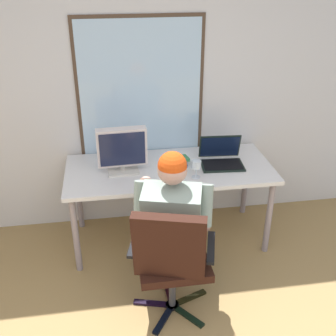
{
  "coord_description": "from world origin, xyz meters",
  "views": [
    {
      "loc": [
        -0.22,
        -0.97,
        2.33
      ],
      "look_at": [
        0.19,
        1.69,
        0.94
      ],
      "focal_mm": 44.27,
      "sensor_mm": 36.0,
      "label": 1
    }
  ],
  "objects_px": {
    "wine_glass": "(196,166)",
    "crt_monitor": "(122,149)",
    "desk": "(169,175)",
    "laptop": "(221,157)",
    "book_stack": "(177,162)",
    "person_seated": "(174,222)",
    "office_chair": "(171,257)"
  },
  "relations": [
    {
      "from": "desk",
      "to": "crt_monitor",
      "type": "distance_m",
      "value": 0.48
    },
    {
      "from": "desk",
      "to": "person_seated",
      "type": "bearing_deg",
      "value": -96.48
    },
    {
      "from": "laptop",
      "to": "desk",
      "type": "bearing_deg",
      "value": -177.43
    },
    {
      "from": "desk",
      "to": "person_seated",
      "type": "xyz_separation_m",
      "value": [
        -0.08,
        -0.69,
        -0.0
      ]
    },
    {
      "from": "wine_glass",
      "to": "office_chair",
      "type": "bearing_deg",
      "value": -113.81
    },
    {
      "from": "person_seated",
      "to": "book_stack",
      "type": "bearing_deg",
      "value": 78.16
    },
    {
      "from": "person_seated",
      "to": "wine_glass",
      "type": "relative_size",
      "value": 8.45
    },
    {
      "from": "office_chair",
      "to": "person_seated",
      "type": "xyz_separation_m",
      "value": [
        0.06,
        0.24,
        0.11
      ]
    },
    {
      "from": "crt_monitor",
      "to": "wine_glass",
      "type": "relative_size",
      "value": 2.75
    },
    {
      "from": "wine_glass",
      "to": "book_stack",
      "type": "bearing_deg",
      "value": 116.09
    },
    {
      "from": "wine_glass",
      "to": "laptop",
      "type": "bearing_deg",
      "value": 39.59
    },
    {
      "from": "book_stack",
      "to": "person_seated",
      "type": "bearing_deg",
      "value": -101.84
    },
    {
      "from": "wine_glass",
      "to": "desk",
      "type": "bearing_deg",
      "value": 132.82
    },
    {
      "from": "laptop",
      "to": "book_stack",
      "type": "relative_size",
      "value": 1.99
    },
    {
      "from": "desk",
      "to": "book_stack",
      "type": "height_order",
      "value": "book_stack"
    },
    {
      "from": "wine_glass",
      "to": "book_stack",
      "type": "distance_m",
      "value": 0.27
    },
    {
      "from": "desk",
      "to": "wine_glass",
      "type": "relative_size",
      "value": 11.74
    },
    {
      "from": "wine_glass",
      "to": "crt_monitor",
      "type": "bearing_deg",
      "value": 161.08
    },
    {
      "from": "laptop",
      "to": "book_stack",
      "type": "bearing_deg",
      "value": 178.51
    },
    {
      "from": "desk",
      "to": "wine_glass",
      "type": "distance_m",
      "value": 0.32
    },
    {
      "from": "crt_monitor",
      "to": "book_stack",
      "type": "distance_m",
      "value": 0.49
    },
    {
      "from": "desk",
      "to": "laptop",
      "type": "height_order",
      "value": "laptop"
    },
    {
      "from": "wine_glass",
      "to": "book_stack",
      "type": "relative_size",
      "value": 0.79
    },
    {
      "from": "desk",
      "to": "wine_glass",
      "type": "bearing_deg",
      "value": -47.18
    },
    {
      "from": "person_seated",
      "to": "crt_monitor",
      "type": "distance_m",
      "value": 0.81
    },
    {
      "from": "desk",
      "to": "laptop",
      "type": "relative_size",
      "value": 4.63
    },
    {
      "from": "book_stack",
      "to": "crt_monitor",
      "type": "bearing_deg",
      "value": -175.92
    },
    {
      "from": "desk",
      "to": "laptop",
      "type": "bearing_deg",
      "value": 2.57
    },
    {
      "from": "office_chair",
      "to": "person_seated",
      "type": "distance_m",
      "value": 0.27
    },
    {
      "from": "office_chair",
      "to": "person_seated",
      "type": "relative_size",
      "value": 0.77
    },
    {
      "from": "crt_monitor",
      "to": "laptop",
      "type": "xyz_separation_m",
      "value": [
        0.84,
        0.02,
        -0.14
      ]
    },
    {
      "from": "office_chair",
      "to": "crt_monitor",
      "type": "distance_m",
      "value": 1.04
    }
  ]
}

